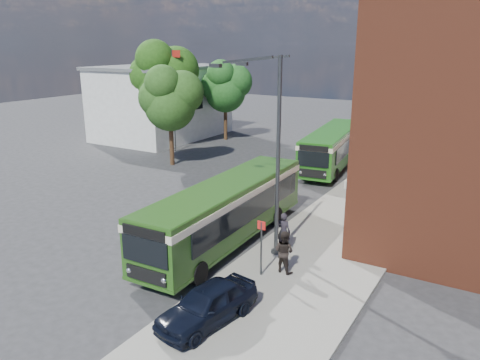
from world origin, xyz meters
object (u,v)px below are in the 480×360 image
Objects in this scene: street_lamp at (271,154)px; parked_car at (207,304)px; bus_front at (227,207)px; bus_rear at (333,145)px.

parked_car is (0.81, -6.19, -3.96)m from street_lamp.
street_lamp reaches higher than bus_front.
bus_front is 7.21m from parked_car.
street_lamp is at bearing 107.82° from parked_car.
street_lamp is 17.28m from bus_rear.
parked_car is (3.24, -6.36, -1.00)m from bus_front.
street_lamp is at bearing -4.20° from bus_front.
bus_rear is 2.97× the size of parked_car.
bus_front is 3.06× the size of parked_car.
bus_rear is at bearing 92.30° from bus_front.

